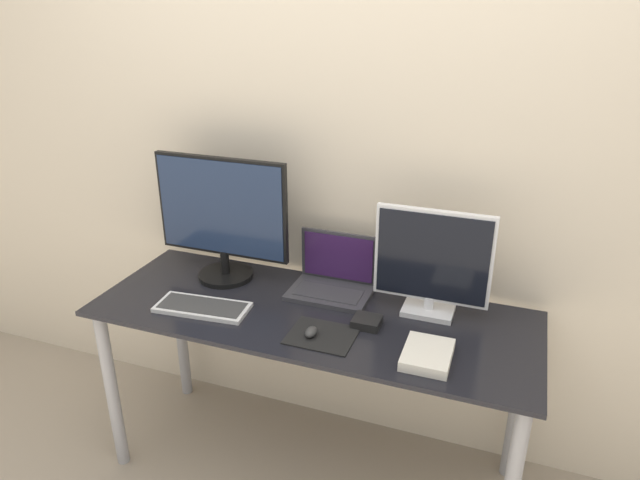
% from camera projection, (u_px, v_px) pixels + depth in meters
% --- Properties ---
extents(wall_back, '(7.00, 0.05, 2.50)m').
position_uv_depth(wall_back, '(344.00, 157.00, 2.24)').
color(wall_back, beige).
rests_on(wall_back, ground_plane).
extents(desk, '(1.65, 0.61, 0.75)m').
position_uv_depth(desk, '(311.00, 339.00, 2.17)').
color(desk, black).
rests_on(desk, ground_plane).
extents(monitor_left, '(0.56, 0.23, 0.51)m').
position_uv_depth(monitor_left, '(222.00, 217.00, 2.28)').
color(monitor_left, black).
rests_on(monitor_left, desk).
extents(monitor_right, '(0.42, 0.13, 0.40)m').
position_uv_depth(monitor_right, '(432.00, 262.00, 2.03)').
color(monitor_right, silver).
rests_on(monitor_right, desk).
extents(laptop, '(0.32, 0.22, 0.23)m').
position_uv_depth(laptop, '(333.00, 278.00, 2.25)').
color(laptop, '#333338').
rests_on(laptop, desk).
extents(keyboard, '(0.36, 0.18, 0.02)m').
position_uv_depth(keyboard, '(202.00, 307.00, 2.13)').
color(keyboard, silver).
rests_on(keyboard, desk).
extents(mousepad, '(0.23, 0.19, 0.00)m').
position_uv_depth(mousepad, '(322.00, 335.00, 1.97)').
color(mousepad, black).
rests_on(mousepad, desk).
extents(mouse, '(0.04, 0.06, 0.03)m').
position_uv_depth(mouse, '(311.00, 332.00, 1.95)').
color(mouse, '#333333').
rests_on(mouse, mousepad).
extents(book, '(0.15, 0.20, 0.03)m').
position_uv_depth(book, '(427.00, 355.00, 1.84)').
color(book, silver).
rests_on(book, desk).
extents(power_brick, '(0.10, 0.09, 0.03)m').
position_uv_depth(power_brick, '(367.00, 322.00, 2.03)').
color(power_brick, black).
rests_on(power_brick, desk).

